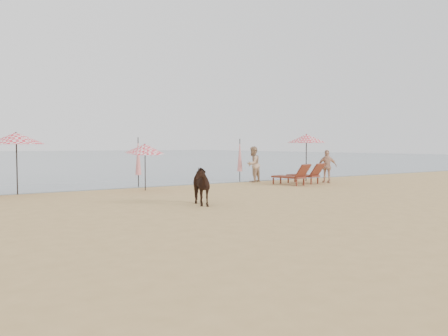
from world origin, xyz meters
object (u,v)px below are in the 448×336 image
at_px(umbrella_open_left_b, 145,148).
at_px(beachgoer_right_b, 327,166).
at_px(umbrella_closed_right, 240,155).
at_px(beachgoer_right_a, 253,164).
at_px(lounger_cluster_right, 300,175).
at_px(umbrella_open_right, 306,139).
at_px(umbrella_closed_left, 138,156).
at_px(cow, 198,186).
at_px(umbrella_open_left_a, 16,138).

distance_m(umbrella_open_left_b, beachgoer_right_b, 9.72).
relative_size(umbrella_closed_right, beachgoer_right_a, 1.22).
relative_size(lounger_cluster_right, beachgoer_right_a, 1.24).
height_order(lounger_cluster_right, umbrella_open_right, umbrella_open_right).
distance_m(lounger_cluster_right, umbrella_open_left_b, 7.95).
bearing_deg(umbrella_closed_left, cow, -95.10).
height_order(umbrella_open_left_a, beachgoer_right_b, umbrella_open_left_a).
bearing_deg(beachgoer_right_b, umbrella_closed_left, 11.86).
height_order(umbrella_open_left_a, umbrella_open_left_b, umbrella_open_left_a).
relative_size(lounger_cluster_right, umbrella_closed_left, 1.01).
xyz_separation_m(umbrella_open_left_a, umbrella_open_left_b, (4.93, -1.25, -0.42)).
height_order(umbrella_open_left_a, umbrella_closed_left, umbrella_open_left_a).
distance_m(umbrella_closed_right, cow, 9.32).
relative_size(umbrella_open_left_b, beachgoer_right_b, 1.22).
xyz_separation_m(umbrella_open_right, umbrella_closed_left, (-9.07, 1.66, -0.89)).
xyz_separation_m(cow, beachgoer_right_a, (6.86, 6.34, 0.31)).
distance_m(umbrella_open_right, umbrella_closed_right, 3.81).
relative_size(umbrella_open_right, umbrella_closed_right, 1.12).
relative_size(umbrella_closed_left, beachgoer_right_b, 1.36).
height_order(umbrella_closed_right, beachgoer_right_a, umbrella_closed_right).
xyz_separation_m(umbrella_closed_right, beachgoer_right_a, (0.54, -0.46, -0.47)).
bearing_deg(beachgoer_right_a, umbrella_open_left_a, -21.04).
xyz_separation_m(umbrella_open_left_a, umbrella_closed_right, (10.95, 0.25, -0.82)).
height_order(lounger_cluster_right, umbrella_closed_right, umbrella_closed_right).
bearing_deg(beachgoer_right_a, umbrella_open_left_b, -11.01).
xyz_separation_m(umbrella_closed_left, beachgoer_right_b, (9.25, -3.06, -0.58)).
bearing_deg(umbrella_closed_right, umbrella_open_right, -24.58).
xyz_separation_m(umbrella_open_left_b, umbrella_open_right, (9.38, -0.04, 0.51)).
relative_size(cow, beachgoer_right_b, 0.88).
distance_m(umbrella_closed_right, beachgoer_right_a, 0.86).
xyz_separation_m(umbrella_open_right, umbrella_closed_right, (-3.36, 1.54, -0.91)).
height_order(umbrella_open_left_b, cow, umbrella_open_left_b).
height_order(umbrella_open_left_a, beachgoer_right_a, umbrella_open_left_a).
xyz_separation_m(lounger_cluster_right, umbrella_closed_right, (-1.69, 2.90, 0.93)).
relative_size(umbrella_open_left_b, cow, 1.39).
xyz_separation_m(umbrella_closed_right, cow, (-6.32, -6.81, -0.78)).
height_order(umbrella_closed_right, beachgoer_right_b, umbrella_closed_right).
height_order(umbrella_open_right, cow, umbrella_open_right).
bearing_deg(beachgoer_right_a, lounger_cluster_right, 95.30).
bearing_deg(umbrella_closed_right, lounger_cluster_right, -59.73).
height_order(lounger_cluster_right, beachgoer_right_b, beachgoer_right_b).
bearing_deg(umbrella_closed_left, beachgoer_right_a, -5.36).
relative_size(umbrella_open_left_b, umbrella_closed_left, 0.90).
distance_m(umbrella_open_left_a, umbrella_open_left_b, 5.11).
distance_m(umbrella_open_left_b, umbrella_open_right, 9.39).
bearing_deg(umbrella_open_left_b, beachgoer_right_a, 26.27).
height_order(lounger_cluster_right, umbrella_open_left_a, umbrella_open_left_a).
bearing_deg(umbrella_closed_right, umbrella_open_left_a, -178.70).
distance_m(umbrella_closed_left, beachgoer_right_b, 9.76).
distance_m(umbrella_open_left_b, umbrella_closed_left, 1.69).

